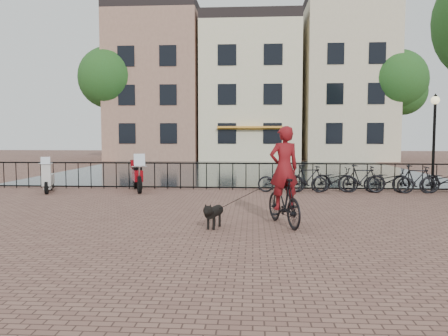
# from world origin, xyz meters

# --- Properties ---
(ground) EXTENTS (100.00, 100.00, 0.00)m
(ground) POSITION_xyz_m (0.00, 0.00, 0.00)
(ground) COLOR brown
(ground) RESTS_ON ground
(canal_water) EXTENTS (20.00, 20.00, 0.00)m
(canal_water) POSITION_xyz_m (0.00, 17.30, 0.00)
(canal_water) COLOR black
(canal_water) RESTS_ON ground
(railing) EXTENTS (20.00, 0.05, 1.02)m
(railing) POSITION_xyz_m (0.00, 8.00, 0.50)
(railing) COLOR black
(railing) RESTS_ON ground
(canal_house_left) EXTENTS (7.50, 9.00, 12.80)m
(canal_house_left) POSITION_xyz_m (-7.50, 30.00, 6.40)
(canal_house_left) COLOR #926654
(canal_house_left) RESTS_ON ground
(canal_house_mid) EXTENTS (8.00, 9.50, 11.80)m
(canal_house_mid) POSITION_xyz_m (0.50, 30.00, 5.90)
(canal_house_mid) COLOR beige
(canal_house_mid) RESTS_ON ground
(canal_house_right) EXTENTS (7.00, 9.00, 13.30)m
(canal_house_right) POSITION_xyz_m (8.50, 30.00, 6.65)
(canal_house_right) COLOR beige
(canal_house_right) RESTS_ON ground
(tree_far_left) EXTENTS (5.04, 5.04, 9.27)m
(tree_far_left) POSITION_xyz_m (-11.00, 27.00, 6.73)
(tree_far_left) COLOR black
(tree_far_left) RESTS_ON ground
(tree_far_right) EXTENTS (4.76, 4.76, 8.76)m
(tree_far_right) POSITION_xyz_m (12.00, 27.00, 6.35)
(tree_far_right) COLOR black
(tree_far_right) RESTS_ON ground
(lamp_post) EXTENTS (0.30, 0.30, 3.45)m
(lamp_post) POSITION_xyz_m (7.20, 7.60, 2.38)
(lamp_post) COLOR black
(lamp_post) RESTS_ON ground
(cyclist) EXTENTS (1.13, 2.01, 2.65)m
(cyclist) POSITION_xyz_m (1.47, 1.52, 1.01)
(cyclist) COLOR black
(cyclist) RESTS_ON ground
(dog) EXTENTS (0.49, 0.90, 0.58)m
(dog) POSITION_xyz_m (-0.10, 1.12, 0.29)
(dog) COLOR black
(dog) RESTS_ON ground
(motorcycle) EXTENTS (1.16, 2.06, 1.44)m
(motorcycle) POSITION_xyz_m (-3.51, 7.37, 0.72)
(motorcycle) COLOR maroon
(motorcycle) RESTS_ON ground
(scooter) EXTENTS (0.85, 1.50, 1.34)m
(scooter) POSITION_xyz_m (-6.62, 6.81, 0.67)
(scooter) COLOR beige
(scooter) RESTS_ON ground
(parked_bike_0) EXTENTS (1.73, 0.65, 0.90)m
(parked_bike_0) POSITION_xyz_m (1.80, 7.40, 0.45)
(parked_bike_0) COLOR black
(parked_bike_0) RESTS_ON ground
(parked_bike_1) EXTENTS (1.71, 0.70, 1.00)m
(parked_bike_1) POSITION_xyz_m (2.75, 7.40, 0.50)
(parked_bike_1) COLOR black
(parked_bike_1) RESTS_ON ground
(parked_bike_2) EXTENTS (1.77, 0.76, 0.90)m
(parked_bike_2) POSITION_xyz_m (3.70, 7.40, 0.45)
(parked_bike_2) COLOR black
(parked_bike_2) RESTS_ON ground
(parked_bike_3) EXTENTS (1.68, 0.54, 1.00)m
(parked_bike_3) POSITION_xyz_m (4.65, 7.40, 0.50)
(parked_bike_3) COLOR black
(parked_bike_3) RESTS_ON ground
(parked_bike_4) EXTENTS (1.79, 0.86, 0.90)m
(parked_bike_4) POSITION_xyz_m (5.60, 7.40, 0.45)
(parked_bike_4) COLOR black
(parked_bike_4) RESTS_ON ground
(parked_bike_5) EXTENTS (1.67, 0.50, 1.00)m
(parked_bike_5) POSITION_xyz_m (6.55, 7.40, 0.50)
(parked_bike_5) COLOR black
(parked_bike_5) RESTS_ON ground
(parked_bike_6) EXTENTS (1.75, 0.69, 0.90)m
(parked_bike_6) POSITION_xyz_m (7.50, 7.40, 0.45)
(parked_bike_6) COLOR black
(parked_bike_6) RESTS_ON ground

